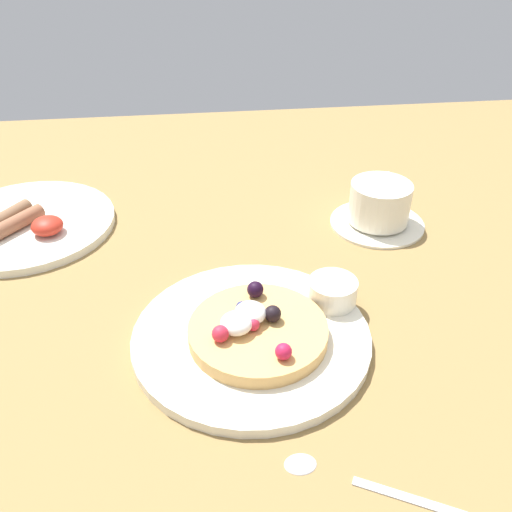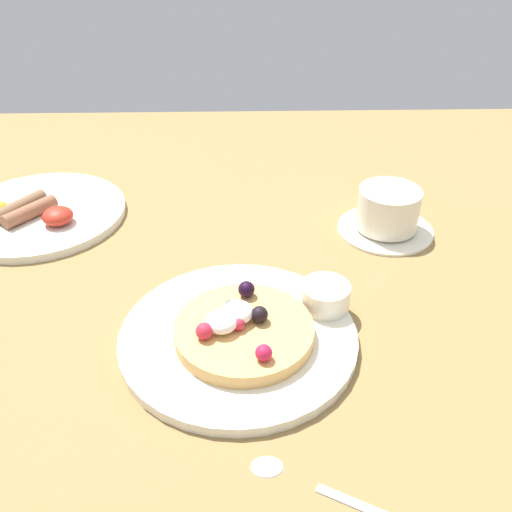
{
  "view_description": "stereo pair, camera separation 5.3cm",
  "coord_description": "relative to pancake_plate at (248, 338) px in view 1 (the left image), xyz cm",
  "views": [
    {
      "loc": [
        0.4,
        -55.69,
        42.24
      ],
      "look_at": [
        7.2,
        0.31,
        4.0
      ],
      "focal_mm": 39.52,
      "sensor_mm": 36.0,
      "label": 1
    },
    {
      "loc": [
        5.72,
        -56.08,
        42.24
      ],
      "look_at": [
        7.2,
        0.31,
        4.0
      ],
      "focal_mm": 39.52,
      "sensor_mm": 36.0,
      "label": 2
    }
  ],
  "objects": [
    {
      "name": "pancake_with_berries",
      "position": [
        0.46,
        -0.72,
        1.72
      ],
      "size": [
        14.91,
        14.91,
        3.66
      ],
      "color": "tan",
      "rests_on": "pancake_plate"
    },
    {
      "name": "pancake_plate",
      "position": [
        0.0,
        0.0,
        0.0
      ],
      "size": [
        25.83,
        25.83,
        1.22
      ],
      "primitive_type": "cylinder",
      "color": "white",
      "rests_on": "ground_plane"
    },
    {
      "name": "coffee_cup",
      "position": [
        21.07,
        22.65,
        3.14
      ],
      "size": [
        8.65,
        11.03,
        5.72
      ],
      "color": "white",
      "rests_on": "coffee_saucer"
    },
    {
      "name": "ground_plane",
      "position": [
        -5.0,
        10.32,
        -2.11
      ],
      "size": [
        188.77,
        123.86,
        3.0
      ],
      "primitive_type": "cube",
      "color": "olive"
    },
    {
      "name": "teaspoon",
      "position": [
        5.46,
        -17.46,
        -0.37
      ],
      "size": [
        13.86,
        7.81,
        0.6
      ],
      "color": "silver",
      "rests_on": "ground_plane"
    },
    {
      "name": "syrup_ramekin",
      "position": [
        9.89,
        4.33,
        2.09
      ],
      "size": [
        5.64,
        5.64,
        2.88
      ],
      "color": "white",
      "rests_on": "pancake_plate"
    },
    {
      "name": "coffee_saucer",
      "position": [
        21.0,
        22.52,
        -0.22
      ],
      "size": [
        13.53,
        13.53,
        0.79
      ],
      "primitive_type": "cylinder",
      "color": "white",
      "rests_on": "ground_plane"
    },
    {
      "name": "fried_breakfast",
      "position": [
        -30.27,
        25.77,
        1.49
      ],
      "size": [
        15.15,
        9.31,
        2.57
      ],
      "color": "#8E583D",
      "rests_on": "breakfast_plate"
    },
    {
      "name": "breakfast_plate",
      "position": [
        -29.55,
        27.78,
        -0.02
      ],
      "size": [
        25.14,
        25.14,
        1.18
      ],
      "primitive_type": "cylinder",
      "color": "white",
      "rests_on": "ground_plane"
    }
  ]
}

